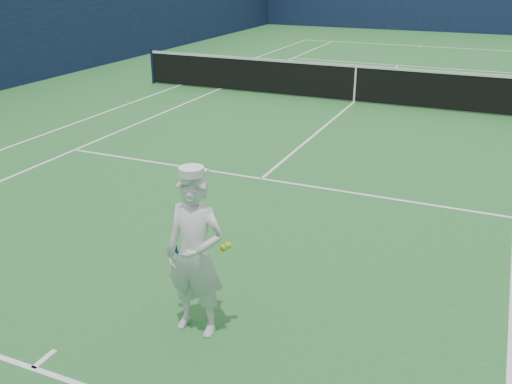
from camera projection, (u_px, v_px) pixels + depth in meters
ground at (354, 102)px, 15.44m from camera, size 80.00×80.00×0.00m
court_markings at (354, 102)px, 15.44m from camera, size 11.03×23.83×0.01m
windscreen_fence at (359, 26)px, 14.69m from camera, size 20.12×36.12×4.00m
tennis_net at (355, 82)px, 15.24m from camera, size 12.88×0.09×1.07m
tennis_player at (195, 255)px, 5.62m from camera, size 0.77×0.46×1.79m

